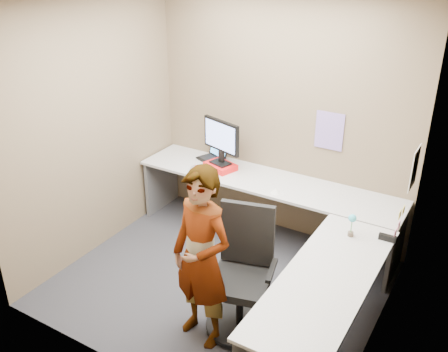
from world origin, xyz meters
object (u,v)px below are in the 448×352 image
Objects in this scene: person at (202,258)px; monitor at (221,138)px; desk at (279,226)px; office_chair at (242,282)px.

monitor is at bearing 127.26° from person.
desk is 2.70× the size of office_chair.
person is (0.83, -1.67, -0.31)m from monitor.
person reaches higher than monitor.
person reaches higher than desk.
person is at bearing -99.60° from desk.
office_chair is at bearing -87.62° from desk.
desk is at bearing 91.22° from person.
monitor is (-1.01, 0.60, 0.51)m from desk.
monitor is at bearing 149.31° from desk.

